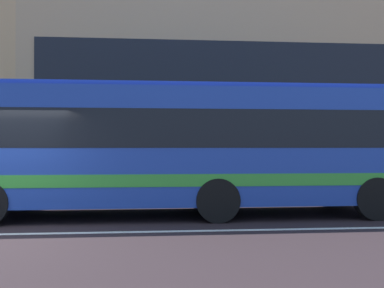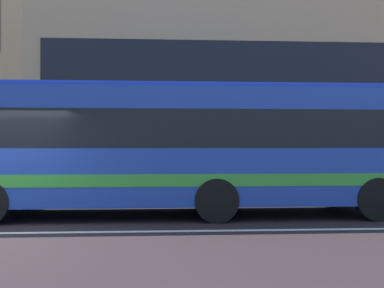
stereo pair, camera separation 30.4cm
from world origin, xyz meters
The scene contains 2 objects.
apartment_block_right centered at (6.76, 14.31, 4.52)m, with size 18.47×10.57×9.04m.
transit_bus centered at (3.86, 2.05, 1.76)m, with size 10.79×2.59×3.20m.
Camera 1 is at (3.11, -8.64, 1.72)m, focal length 40.00 mm.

